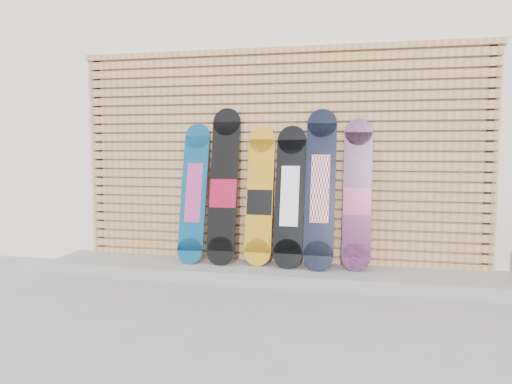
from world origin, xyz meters
TOP-DOWN VIEW (x-y plane):
  - ground at (0.00, 0.00)m, footprint 80.00×80.00m
  - building at (0.50, 3.50)m, footprint 12.00×5.00m
  - concrete_step at (-0.15, 0.68)m, footprint 4.60×0.70m
  - slat_wall at (-0.15, 0.97)m, footprint 4.26×0.08m
  - snowboard_0 at (-0.98, 0.77)m, footprint 0.27×0.35m
  - snowboard_1 at (-0.66, 0.77)m, footprint 0.29×0.35m
  - snowboard_2 at (-0.30, 0.80)m, footprint 0.27×0.29m
  - snowboard_3 at (0.01, 0.77)m, footprint 0.29×0.34m
  - snowboard_4 at (0.31, 0.76)m, footprint 0.29×0.37m
  - snowboard_5 at (0.66, 0.80)m, footprint 0.27×0.30m

SIDE VIEW (x-z plane):
  - ground at x=0.00m, z-range 0.00..0.00m
  - concrete_step at x=-0.15m, z-range 0.00..0.12m
  - snowboard_2 at x=-0.30m, z-range 0.11..1.50m
  - snowboard_3 at x=0.01m, z-range 0.12..1.51m
  - snowboard_0 at x=-0.98m, z-range 0.12..1.54m
  - snowboard_5 at x=0.66m, z-range 0.11..1.57m
  - snowboard_4 at x=0.31m, z-range 0.12..1.67m
  - snowboard_1 at x=-0.66m, z-range 0.11..1.68m
  - slat_wall at x=-0.15m, z-range 0.06..2.35m
  - building at x=0.50m, z-range 0.00..3.60m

